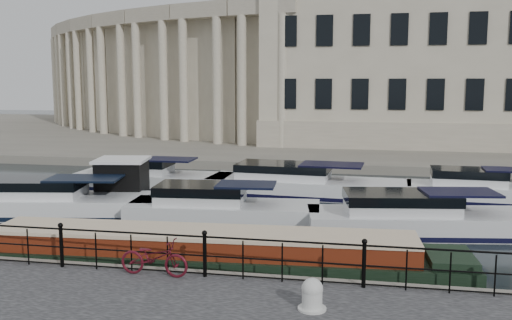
{
  "coord_description": "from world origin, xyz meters",
  "views": [
    {
      "loc": [
        4.0,
        -15.8,
        5.55
      ],
      "look_at": [
        0.5,
        2.0,
        3.0
      ],
      "focal_mm": 40.0,
      "sensor_mm": 36.0,
      "label": 1
    }
  ],
  "objects_px": {
    "narrowboat": "(201,258)",
    "harbour_hut": "(123,184)",
    "bicycle": "(154,257)",
    "mooring_bollard": "(312,295)"
  },
  "relations": [
    {
      "from": "narrowboat",
      "to": "harbour_hut",
      "type": "xyz_separation_m",
      "value": [
        -5.93,
        7.76,
        0.59
      ]
    },
    {
      "from": "bicycle",
      "to": "mooring_bollard",
      "type": "relative_size",
      "value": 2.58
    },
    {
      "from": "bicycle",
      "to": "mooring_bollard",
      "type": "height_order",
      "value": "bicycle"
    },
    {
      "from": "mooring_bollard",
      "to": "harbour_hut",
      "type": "bearing_deg",
      "value": 130.07
    },
    {
      "from": "bicycle",
      "to": "mooring_bollard",
      "type": "distance_m",
      "value": 4.44
    },
    {
      "from": "bicycle",
      "to": "narrowboat",
      "type": "distance_m",
      "value": 2.34
    },
    {
      "from": "mooring_bollard",
      "to": "harbour_hut",
      "type": "relative_size",
      "value": 0.21
    },
    {
      "from": "harbour_hut",
      "to": "bicycle",
      "type": "bearing_deg",
      "value": -71.54
    },
    {
      "from": "bicycle",
      "to": "narrowboat",
      "type": "height_order",
      "value": "bicycle"
    },
    {
      "from": "mooring_bollard",
      "to": "narrowboat",
      "type": "xyz_separation_m",
      "value": [
        -3.61,
        3.57,
        -0.52
      ]
    }
  ]
}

